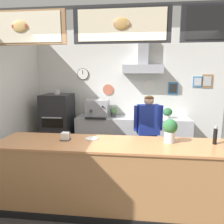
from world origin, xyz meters
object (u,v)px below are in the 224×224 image
at_px(potted_oregano, 150,111).
at_px(condiment_plate, 92,138).
at_px(pepper_grinder, 215,135).
at_px(shop_worker, 148,133).
at_px(potted_rosemary, 168,112).
at_px(potted_basil, 114,112).
at_px(napkin_holder, 65,136).
at_px(pizza_oven, 58,124).
at_px(basil_vase, 170,130).
at_px(espresso_machine, 98,108).

height_order(potted_oregano, condiment_plate, potted_oregano).
xyz_separation_m(potted_oregano, pepper_grinder, (0.73, -2.05, 0.05)).
relative_size(shop_worker, potted_rosemary, 6.40).
xyz_separation_m(shop_worker, potted_oregano, (0.10, 1.00, 0.25)).
distance_m(potted_basil, potted_oregano, 0.87).
xyz_separation_m(potted_basil, napkin_holder, (-0.48, -2.14, 0.01)).
bearing_deg(pepper_grinder, napkin_holder, -178.78).
height_order(pizza_oven, potted_oregano, pizza_oven).
xyz_separation_m(basil_vase, condiment_plate, (-1.11, 0.04, -0.17)).
bearing_deg(napkin_holder, condiment_plate, 13.07).
bearing_deg(pepper_grinder, shop_worker, 128.40).
height_order(condiment_plate, pepper_grinder, pepper_grinder).
bearing_deg(potted_rosemary, potted_basil, 177.75).
height_order(potted_basil, basil_vase, basil_vase).
xyz_separation_m(potted_basil, condiment_plate, (-0.11, -2.05, -0.04)).
bearing_deg(potted_oregano, shop_worker, -95.66).
relative_size(pizza_oven, espresso_machine, 2.76).
bearing_deg(potted_oregano, napkin_holder, -122.72).
relative_size(basil_vase, napkin_holder, 2.41).
bearing_deg(potted_rosemary, condiment_plate, -124.50).
distance_m(potted_oregano, basil_vase, 2.06).
bearing_deg(espresso_machine, condiment_plate, -82.19).
bearing_deg(shop_worker, potted_rosemary, -129.15).
relative_size(espresso_machine, napkin_holder, 4.13).
bearing_deg(pizza_oven, potted_basil, 7.36).
bearing_deg(espresso_machine, pepper_grinder, -45.75).
height_order(espresso_machine, condiment_plate, espresso_machine).
distance_m(espresso_machine, potted_oregano, 1.25).
distance_m(potted_rosemary, condiment_plate, 2.43).
xyz_separation_m(shop_worker, basil_vase, (0.23, -1.05, 0.35)).
bearing_deg(napkin_holder, potted_oregano, 57.28).
xyz_separation_m(pizza_oven, napkin_holder, (0.86, -1.97, 0.32)).
bearing_deg(basil_vase, condiment_plate, 177.99).
distance_m(basil_vase, pepper_grinder, 0.61).
distance_m(basil_vase, napkin_holder, 1.48).
bearing_deg(espresso_machine, shop_worker, -40.59).
relative_size(pizza_oven, pepper_grinder, 6.19).
xyz_separation_m(potted_rosemary, basil_vase, (-0.27, -2.04, 0.12)).
bearing_deg(pizza_oven, potted_rosemary, 2.69).
height_order(shop_worker, napkin_holder, shop_worker).
relative_size(potted_basil, potted_oregano, 0.82).
distance_m(potted_oregano, napkin_holder, 2.49).
bearing_deg(espresso_machine, napkin_holder, -92.61).
height_order(pizza_oven, condiment_plate, pizza_oven).
bearing_deg(potted_oregano, pizza_oven, -176.66).
relative_size(potted_oregano, condiment_plate, 1.48).
height_order(napkin_holder, pepper_grinder, pepper_grinder).
xyz_separation_m(potted_rosemary, condiment_plate, (-1.38, -2.00, -0.05)).
bearing_deg(potted_rosemary, shop_worker, -116.66).
bearing_deg(shop_worker, condiment_plate, 36.49).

